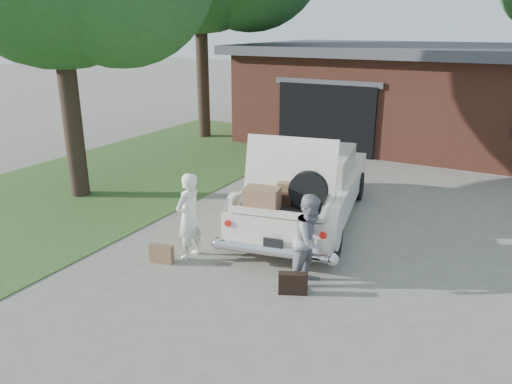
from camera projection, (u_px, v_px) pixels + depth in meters
The scene contains 8 objects.
ground at pixel (240, 260), 8.81m from camera, with size 90.00×90.00×0.00m, color gray.
grass_strip at pixel (123, 175), 13.80m from camera, with size 6.00×16.00×0.02m, color #2D4C1E.
house at pixel (430, 94), 17.38m from camera, with size 12.80×7.80×3.30m.
sedan at pixel (307, 187), 10.37m from camera, with size 2.85×5.36×2.08m.
woman_left at pixel (189, 216), 8.71m from camera, with size 0.57×0.37×1.56m, color white.
woman_right at pixel (311, 240), 7.79m from camera, with size 0.73×0.57×1.51m, color gray.
suitcase_left at pixel (162, 254), 8.69m from camera, with size 0.43×0.14×0.33m, color brown.
suitcase_right at pixel (293, 283), 7.68m from camera, with size 0.45×0.14×0.35m, color black.
Camera 1 is at (4.07, -6.86, 3.96)m, focal length 35.00 mm.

